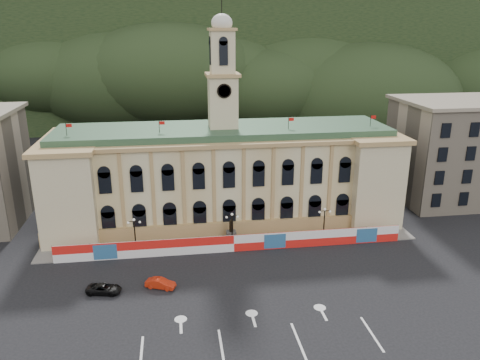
{
  "coord_description": "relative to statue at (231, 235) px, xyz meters",
  "views": [
    {
      "loc": [
        -7.76,
        -45.43,
        30.99
      ],
      "look_at": [
        1.32,
        18.0,
        9.82
      ],
      "focal_mm": 35.0,
      "sensor_mm": 36.0,
      "label": 1
    }
  ],
  "objects": [
    {
      "name": "hoarding_fence",
      "position": [
        0.06,
        -2.93,
        0.06
      ],
      "size": [
        50.0,
        0.44,
        2.5
      ],
      "color": "red",
      "rests_on": "ground"
    },
    {
      "name": "ground",
      "position": [
        0.0,
        -18.0,
        -1.19
      ],
      "size": [
        260.0,
        260.0,
        0.0
      ],
      "primitive_type": "plane",
      "color": "black",
      "rests_on": "ground"
    },
    {
      "name": "pavement",
      "position": [
        0.0,
        -0.25,
        -1.11
      ],
      "size": [
        56.0,
        5.5,
        0.16
      ],
      "primitive_type": "cube",
      "color": "slate",
      "rests_on": "ground"
    },
    {
      "name": "lamp_left",
      "position": [
        -14.0,
        -1.0,
        1.89
      ],
      "size": [
        1.96,
        0.44,
        5.15
      ],
      "color": "black",
      "rests_on": "ground"
    },
    {
      "name": "side_building_right",
      "position": [
        43.0,
        12.93,
        8.14
      ],
      "size": [
        21.0,
        17.0,
        18.6
      ],
      "color": "#BAA88F",
      "rests_on": "ground"
    },
    {
      "name": "statue",
      "position": [
        0.0,
        0.0,
        0.0
      ],
      "size": [
        1.4,
        1.4,
        3.72
      ],
      "color": "#595651",
      "rests_on": "ground"
    },
    {
      "name": "lamp_right",
      "position": [
        14.0,
        -1.0,
        1.89
      ],
      "size": [
        1.96,
        0.44,
        5.15
      ],
      "color": "black",
      "rests_on": "ground"
    },
    {
      "name": "city_hall",
      "position": [
        0.0,
        9.63,
        6.66
      ],
      "size": [
        56.2,
        17.6,
        37.1
      ],
      "color": "beige",
      "rests_on": "ground"
    },
    {
      "name": "hill_ridge",
      "position": [
        0.03,
        103.99,
        18.3
      ],
      "size": [
        230.0,
        80.0,
        64.0
      ],
      "color": "black",
      "rests_on": "ground"
    },
    {
      "name": "lamp_center",
      "position": [
        0.0,
        -1.0,
        1.89
      ],
      "size": [
        1.96,
        0.44,
        5.15
      ],
      "color": "black",
      "rests_on": "ground"
    },
    {
      "name": "black_suv",
      "position": [
        -17.1,
        -11.77,
        -0.6
      ],
      "size": [
        3.52,
        4.92,
        1.16
      ],
      "primitive_type": "imported",
      "rotation": [
        0.0,
        0.0,
        1.38
      ],
      "color": "black",
      "rests_on": "ground"
    },
    {
      "name": "lane_markings",
      "position": [
        0.0,
        -23.0,
        -1.18
      ],
      "size": [
        26.0,
        10.0,
        0.02
      ],
      "primitive_type": null,
      "color": "white",
      "rests_on": "ground"
    },
    {
      "name": "red_sedan",
      "position": [
        -10.31,
        -11.55,
        -0.57
      ],
      "size": [
        3.84,
        4.62,
        1.23
      ],
      "primitive_type": "imported",
      "rotation": [
        0.0,
        0.0,
        1.2
      ],
      "color": "red",
      "rests_on": "ground"
    }
  ]
}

